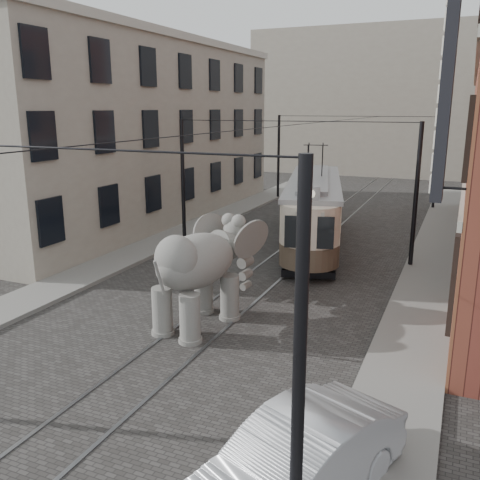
% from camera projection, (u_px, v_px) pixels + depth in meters
% --- Properties ---
extents(ground, '(120.00, 120.00, 0.00)m').
position_uv_depth(ground, '(239.00, 297.00, 18.48)').
color(ground, '#3C3A38').
extents(tram_rails, '(1.54, 80.00, 0.02)m').
position_uv_depth(tram_rails, '(239.00, 296.00, 18.48)').
color(tram_rails, slate).
rests_on(tram_rails, ground).
extents(sidewalk_right, '(2.00, 60.00, 0.15)m').
position_uv_depth(sidewalk_right, '(416.00, 321.00, 16.15)').
color(sidewalk_right, slate).
rests_on(sidewalk_right, ground).
extents(sidewalk_left, '(2.00, 60.00, 0.15)m').
position_uv_depth(sidewalk_left, '(92.00, 272.00, 20.97)').
color(sidewalk_left, slate).
rests_on(sidewalk_left, ground).
extents(stucco_building, '(7.00, 24.00, 10.00)m').
position_uv_depth(stucco_building, '(135.00, 134.00, 30.37)').
color(stucco_building, gray).
rests_on(stucco_building, ground).
extents(distant_block, '(28.00, 10.00, 14.00)m').
position_uv_depth(distant_block, '(398.00, 103.00, 52.31)').
color(distant_block, gray).
rests_on(distant_block, ground).
extents(catenary, '(11.00, 30.20, 6.00)m').
position_uv_depth(catenary, '(282.00, 192.00, 22.26)').
color(catenary, black).
rests_on(catenary, ground).
extents(tram, '(5.41, 12.42, 4.83)m').
position_uv_depth(tram, '(314.00, 194.00, 25.33)').
color(tram, beige).
rests_on(tram, ground).
extents(elephant, '(3.69, 5.63, 3.21)m').
position_uv_depth(elephant, '(197.00, 276.00, 15.61)').
color(elephant, slate).
rests_on(elephant, ground).
extents(parked_car, '(3.21, 4.93, 1.53)m').
position_uv_depth(parked_car, '(295.00, 465.00, 8.62)').
color(parked_car, '#A3A4A8').
rests_on(parked_car, ground).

